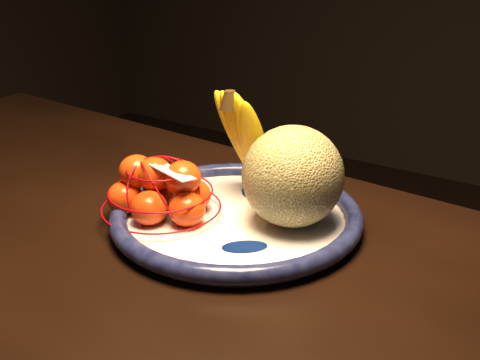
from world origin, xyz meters
The scene contains 6 objects.
dining_table centered at (0.08, -0.06, 0.64)m, with size 1.50×0.96×0.72m.
fruit_bowl centered at (0.33, 0.08, 0.74)m, with size 0.38×0.38×0.03m.
cantaloupe centered at (0.41, 0.11, 0.81)m, with size 0.15×0.15×0.15m, color olive.
banana_bunch centered at (0.30, 0.16, 0.83)m, with size 0.12×0.12×0.19m.
mandarin_bag centered at (0.23, 0.02, 0.77)m, with size 0.19×0.19×0.11m.
price_tag centered at (0.26, 0.02, 0.81)m, with size 0.07×0.03×0.00m, color white.
Camera 1 is at (0.78, -0.59, 1.13)m, focal length 45.00 mm.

